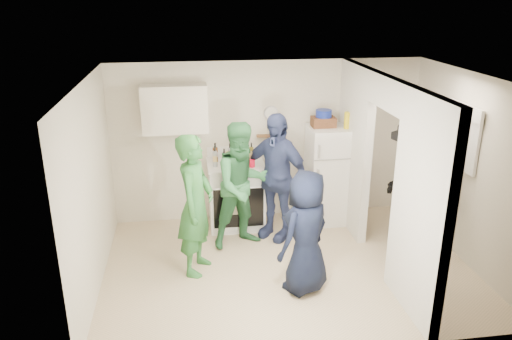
{
  "coord_description": "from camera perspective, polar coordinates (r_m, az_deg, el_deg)",
  "views": [
    {
      "loc": [
        -1.25,
        -5.69,
        3.47
      ],
      "look_at": [
        -0.37,
        0.4,
        1.25
      ],
      "focal_mm": 35.0,
      "sensor_mm": 36.0,
      "label": 1
    }
  ],
  "objects": [
    {
      "name": "bottle_i",
      "position": [
        7.56,
        -2.03,
        2.1
      ],
      "size": [
        0.08,
        0.08,
        0.29
      ],
      "primitive_type": "cylinder",
      "color": "#5B360F",
      "rests_on": "stove"
    },
    {
      "name": "partition_pier_back",
      "position": [
        7.55,
        11.09,
        2.37
      ],
      "size": [
        0.12,
        1.2,
        2.5
      ],
      "primitive_type": "cube",
      "color": "silver",
      "rests_on": "floor"
    },
    {
      "name": "nook_window_frame",
      "position": [
        7.15,
        22.54,
        3.55
      ],
      "size": [
        0.04,
        0.76,
        0.86
      ],
      "primitive_type": "cube",
      "color": "white",
      "rests_on": "wall_right"
    },
    {
      "name": "floor",
      "position": [
        6.78,
        3.64,
        -10.99
      ],
      "size": [
        4.8,
        4.8,
        0.0
      ],
      "primitive_type": "plane",
      "color": "beige",
      "rests_on": "ground"
    },
    {
      "name": "ceiling",
      "position": [
        5.9,
        4.17,
        10.34
      ],
      "size": [
        4.8,
        4.8,
        0.0
      ],
      "primitive_type": "plane",
      "rotation": [
        3.14,
        0.0,
        0.0
      ],
      "color": "white",
      "rests_on": "wall_back"
    },
    {
      "name": "person_denim",
      "position": [
        7.18,
        2.26,
        -0.78
      ],
      "size": [
        1.12,
        1.09,
        1.88
      ],
      "primitive_type": "imported",
      "rotation": [
        0.0,
        0.0,
        -0.76
      ],
      "color": "navy",
      "rests_on": "floor"
    },
    {
      "name": "wall_front",
      "position": [
        4.73,
        8.19,
        -8.35
      ],
      "size": [
        4.8,
        0.0,
        4.8
      ],
      "primitive_type": "plane",
      "rotation": [
        -1.57,
        0.0,
        0.0
      ],
      "color": "silver",
      "rests_on": "floor"
    },
    {
      "name": "bottle_c",
      "position": [
        7.58,
        -2.99,
        2.06
      ],
      "size": [
        0.07,
        0.07,
        0.27
      ],
      "primitive_type": "cylinder",
      "color": "silver",
      "rests_on": "stove"
    },
    {
      "name": "wall_left",
      "position": [
        6.21,
        -18.33,
        -2.16
      ],
      "size": [
        0.0,
        3.4,
        3.4
      ],
      "primitive_type": "plane",
      "rotation": [
        1.57,
        0.0,
        1.57
      ],
      "color": "silver",
      "rests_on": "floor"
    },
    {
      "name": "person_green_left",
      "position": [
        6.34,
        -6.92,
        -4.0
      ],
      "size": [
        0.65,
        0.79,
        1.85
      ],
      "primitive_type": "imported",
      "rotation": [
        0.0,
        0.0,
        1.21
      ],
      "color": "#2F763E",
      "rests_on": "floor"
    },
    {
      "name": "red_cup",
      "position": [
        7.32,
        -0.47,
        0.8
      ],
      "size": [
        0.09,
        0.09,
        0.12
      ],
      "primitive_type": "cylinder",
      "color": "red",
      "rests_on": "stove"
    },
    {
      "name": "wall_right",
      "position": [
        7.12,
        23.15,
        0.01
      ],
      "size": [
        0.0,
        3.4,
        3.4
      ],
      "primitive_type": "plane",
      "rotation": [
        1.57,
        0.0,
        -1.57
      ],
      "color": "silver",
      "rests_on": "floor"
    },
    {
      "name": "bottle_d",
      "position": [
        7.43,
        -2.24,
        1.86
      ],
      "size": [
        0.07,
        0.07,
        0.31
      ],
      "primitive_type": "cylinder",
      "color": "brown",
      "rests_on": "stove"
    },
    {
      "name": "wicker_basket",
      "position": [
        7.6,
        7.7,
        5.47
      ],
      "size": [
        0.35,
        0.25,
        0.15
      ],
      "primitive_type": "cube",
      "color": "brown",
      "rests_on": "fridge"
    },
    {
      "name": "bottle_e",
      "position": [
        7.64,
        -1.62,
        2.15
      ],
      "size": [
        0.07,
        0.07,
        0.26
      ],
      "primitive_type": "cylinder",
      "color": "#9CA6AD",
      "rests_on": "stove"
    },
    {
      "name": "yellow_cup_stack_stove",
      "position": [
        7.25,
        -3.12,
        1.11
      ],
      "size": [
        0.09,
        0.09,
        0.25
      ],
      "primitive_type": "cylinder",
      "color": "#F9FF15",
      "rests_on": "stove"
    },
    {
      "name": "nook_valance",
      "position": [
        7.05,
        22.73,
        6.27
      ],
      "size": [
        0.04,
        0.82,
        0.18
      ],
      "primitive_type": "cube",
      "color": "white",
      "rests_on": "wall_right"
    },
    {
      "name": "person_nook",
      "position": [
        7.15,
        17.27,
        -1.78
      ],
      "size": [
        0.72,
        1.23,
        1.89
      ],
      "primitive_type": "imported",
      "rotation": [
        0.0,
        0.0,
        -1.58
      ],
      "color": "black",
      "rests_on": "floor"
    },
    {
      "name": "stove",
      "position": [
        7.69,
        -2.29,
        -2.82
      ],
      "size": [
        0.86,
        0.71,
        1.02
      ],
      "primitive_type": "cube",
      "color": "white",
      "rests_on": "floor"
    },
    {
      "name": "person_green_center",
      "position": [
        6.96,
        -1.49,
        -1.78
      ],
      "size": [
        1.05,
        0.93,
        1.81
      ],
      "primitive_type": "imported",
      "rotation": [
        0.0,
        0.0,
        0.31
      ],
      "color": "#357946",
      "rests_on": "floor"
    },
    {
      "name": "upper_cabinet",
      "position": [
        7.39,
        -9.27,
        6.92
      ],
      "size": [
        0.95,
        0.34,
        0.7
      ],
      "primitive_type": "cube",
      "color": "silver",
      "rests_on": "wall_back"
    },
    {
      "name": "partition_pier_front",
      "position": [
        5.66,
        18.27,
        -4.33
      ],
      "size": [
        0.12,
        1.2,
        2.5
      ],
      "primitive_type": "cube",
      "color": "silver",
      "rests_on": "floor"
    },
    {
      "name": "bottle_h",
      "position": [
        7.32,
        -4.71,
        1.56
      ],
      "size": [
        0.06,
        0.06,
        0.32
      ],
      "primitive_type": "cylinder",
      "color": "#ABAFB7",
      "rests_on": "stove"
    },
    {
      "name": "partition_header",
      "position": [
        6.3,
        14.97,
        8.48
      ],
      "size": [
        0.12,
        1.0,
        0.4
      ],
      "primitive_type": "cube",
      "color": "silver",
      "rests_on": "partition_pier_back"
    },
    {
      "name": "spice_shelf",
      "position": [
        7.74,
        1.37,
        3.94
      ],
      "size": [
        0.35,
        0.08,
        0.03
      ],
      "primitive_type": "cube",
      "color": "olive",
      "rests_on": "wall_back"
    },
    {
      "name": "wall_clock",
      "position": [
        7.69,
        1.73,
        6.52
      ],
      "size": [
        0.22,
        0.02,
        0.22
      ],
      "primitive_type": "cylinder",
      "rotation": [
        1.57,
        0.0,
        0.0
      ],
      "color": "white",
      "rests_on": "wall_back"
    },
    {
      "name": "bottle_f",
      "position": [
        7.49,
        -0.87,
        1.88
      ],
      "size": [
        0.06,
        0.06,
        0.28
      ],
      "primitive_type": "cylinder",
      "color": "black",
      "rests_on": "stove"
    },
    {
      "name": "yellow_cup_stack_top",
      "position": [
        7.54,
        10.38,
        5.61
      ],
      "size": [
        0.09,
        0.09,
        0.25
      ],
      "primitive_type": "cylinder",
      "color": "yellow",
      "rests_on": "fridge"
    },
    {
      "name": "wall_back",
      "position": [
        7.82,
        1.31,
        3.34
      ],
      "size": [
        4.8,
        0.0,
        4.8
      ],
      "primitive_type": "plane",
      "rotation": [
        1.57,
        0.0,
        0.0
      ],
      "color": "silver",
      "rests_on": "floor"
    },
    {
      "name": "bottle_b",
      "position": [
        7.36,
        -3.66,
        1.46
      ],
      "size": [
        0.07,
        0.07,
        0.26
      ],
      "primitive_type": "cylinder",
      "color": "#1C552D",
      "rests_on": "stove"
    },
    {
      "name": "person_navy",
      "position": [
        5.98,
        5.72,
        -7.12
      ],
      "size": [
        0.9,
        0.84,
        1.54
      ],
      "primitive_type": "imported",
      "rotation": [
        0.0,
        0.0,
        -2.51
      ],
      "color": "black",
      "rests_on": "floor"
    },
    {
      "name": "blue_bowl",
      "position": [
        7.57,
        7.75,
        6.43
      ],
      "size": [
        0.24,
        0.24,
        0.11
      ],
      "primitive_type": "cylinder",
      "color": "navy",
      "rests_on": "wicker_basket"
    },
    {
      "name": "nook_window",
      "position": [
        7.15,
        22.64,
        3.55
      ],
      "size": [
        0.03,
        0.7,
        0.8
      ],
      "primitive_type": "cube",
      "color": "black",
      "rests_on": "wall_right"
    },
    {
      "name": "bottle_a",
      "position": [
        7.55,
        -4.68,
        2.02
      ],
      "size": [
        0.08,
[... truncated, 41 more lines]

